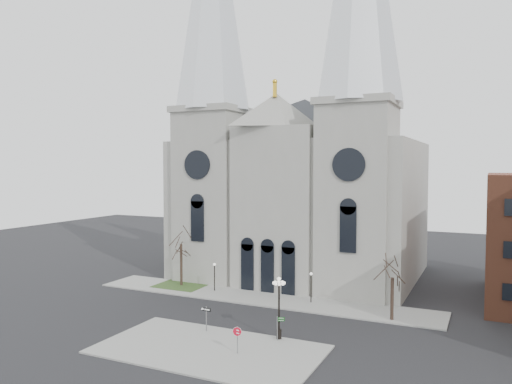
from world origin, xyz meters
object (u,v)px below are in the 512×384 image
at_px(stop_sign, 237,334).
at_px(one_way_sign, 206,314).
at_px(street_name_sign, 278,326).
at_px(globe_lamp, 279,300).

relative_size(stop_sign, one_way_sign, 0.96).
height_order(stop_sign, street_name_sign, stop_sign).
relative_size(stop_sign, globe_lamp, 0.40).
xyz_separation_m(globe_lamp, one_way_sign, (-6.62, -0.92, -1.84)).
bearing_deg(stop_sign, globe_lamp, 81.02).
relative_size(globe_lamp, street_name_sign, 2.59).
bearing_deg(street_name_sign, globe_lamp, 79.94).
height_order(one_way_sign, street_name_sign, one_way_sign).
bearing_deg(stop_sign, street_name_sign, 77.87).
xyz_separation_m(stop_sign, street_name_sign, (1.78, 4.05, -0.32)).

